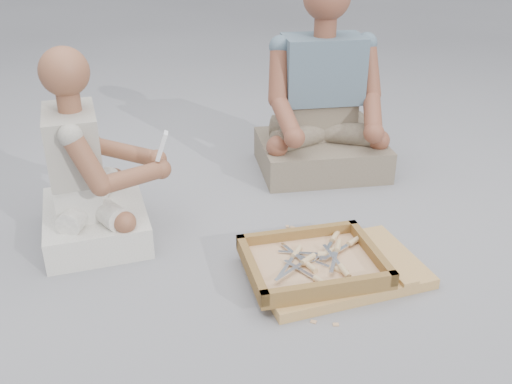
{
  "coord_description": "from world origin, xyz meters",
  "views": [
    {
      "loc": [
        -0.08,
        -1.72,
        1.26
      ],
      "look_at": [
        0.0,
        0.17,
        0.3
      ],
      "focal_mm": 40.0,
      "sensor_mm": 36.0,
      "label": 1
    }
  ],
  "objects_px": {
    "carved_panel": "(337,269)",
    "companion": "(322,109)",
    "tool_tray": "(313,263)",
    "craftsman": "(89,177)"
  },
  "relations": [
    {
      "from": "carved_panel",
      "to": "companion",
      "type": "bearing_deg",
      "value": 85.53
    },
    {
      "from": "tool_tray",
      "to": "craftsman",
      "type": "relative_size",
      "value": 0.71
    },
    {
      "from": "carved_panel",
      "to": "tool_tray",
      "type": "distance_m",
      "value": 0.11
    },
    {
      "from": "carved_panel",
      "to": "tool_tray",
      "type": "xyz_separation_m",
      "value": [
        -0.1,
        -0.02,
        0.04
      ]
    },
    {
      "from": "craftsman",
      "to": "companion",
      "type": "relative_size",
      "value": 0.81
    },
    {
      "from": "carved_panel",
      "to": "companion",
      "type": "relative_size",
      "value": 0.63
    },
    {
      "from": "carved_panel",
      "to": "companion",
      "type": "height_order",
      "value": "companion"
    },
    {
      "from": "tool_tray",
      "to": "craftsman",
      "type": "bearing_deg",
      "value": 158.36
    },
    {
      "from": "craftsman",
      "to": "companion",
      "type": "bearing_deg",
      "value": 106.79
    },
    {
      "from": "tool_tray",
      "to": "craftsman",
      "type": "xyz_separation_m",
      "value": [
        -0.87,
        0.35,
        0.21
      ]
    }
  ]
}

